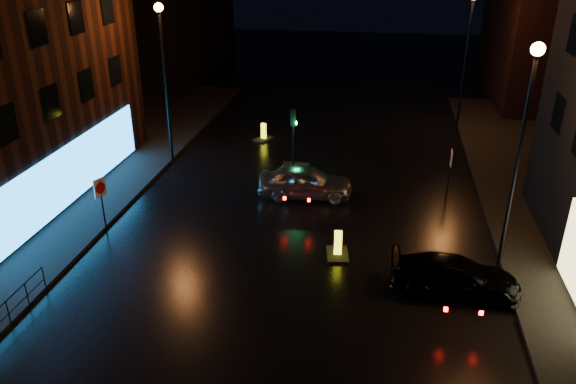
% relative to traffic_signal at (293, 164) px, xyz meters
% --- Properties ---
extents(ground, '(120.00, 120.00, 0.00)m').
position_rel_traffic_signal_xyz_m(ground, '(1.20, -14.00, -0.50)').
color(ground, black).
rests_on(ground, ground).
extents(pavement_left, '(12.00, 44.00, 0.15)m').
position_rel_traffic_signal_xyz_m(pavement_left, '(-12.80, -6.00, -0.43)').
color(pavement_left, black).
rests_on(pavement_left, ground).
extents(building_far_right, '(8.00, 14.00, 12.00)m').
position_rel_traffic_signal_xyz_m(building_far_right, '(16.20, 18.00, 5.50)').
color(building_far_right, black).
rests_on(building_far_right, ground).
extents(street_lamp_lfar, '(0.44, 0.44, 8.37)m').
position_rel_traffic_signal_xyz_m(street_lamp_lfar, '(-6.60, -0.00, 5.06)').
color(street_lamp_lfar, black).
rests_on(street_lamp_lfar, ground).
extents(street_lamp_rnear, '(0.44, 0.44, 8.37)m').
position_rel_traffic_signal_xyz_m(street_lamp_rnear, '(9.00, -8.00, 5.06)').
color(street_lamp_rnear, black).
rests_on(street_lamp_rnear, ground).
extents(street_lamp_rfar, '(0.44, 0.44, 8.37)m').
position_rel_traffic_signal_xyz_m(street_lamp_rfar, '(9.00, 8.00, 5.06)').
color(street_lamp_rfar, black).
rests_on(street_lamp_rfar, ground).
extents(traffic_signal, '(1.40, 2.40, 3.45)m').
position_rel_traffic_signal_xyz_m(traffic_signal, '(0.00, 0.00, 0.00)').
color(traffic_signal, black).
rests_on(traffic_signal, ground).
extents(silver_hatchback, '(4.53, 2.10, 1.50)m').
position_rel_traffic_signal_xyz_m(silver_hatchback, '(1.04, -2.71, 0.25)').
color(silver_hatchback, '#B4B7BC').
rests_on(silver_hatchback, ground).
extents(dark_sedan, '(4.49, 1.93, 1.29)m').
position_rel_traffic_signal_xyz_m(dark_sedan, '(7.27, -9.61, 0.14)').
color(dark_sedan, black).
rests_on(dark_sedan, ground).
extents(bollard_near, '(1.01, 1.35, 1.08)m').
position_rel_traffic_signal_xyz_m(bollard_near, '(3.06, -7.90, -0.27)').
color(bollard_near, black).
rests_on(bollard_near, ground).
extents(bollard_far, '(1.19, 1.39, 1.03)m').
position_rel_traffic_signal_xyz_m(bollard_far, '(-2.59, 4.72, -0.28)').
color(bollard_far, black).
rests_on(bollard_far, ground).
extents(road_sign_left, '(0.27, 0.56, 2.42)m').
position_rel_traffic_signal_xyz_m(road_sign_left, '(-6.70, -7.63, 1.31)').
color(road_sign_left, black).
rests_on(road_sign_left, ground).
extents(road_sign_right, '(0.08, 0.55, 2.25)m').
position_rel_traffic_signal_xyz_m(road_sign_right, '(7.70, -1.38, 1.18)').
color(road_sign_right, black).
rests_on(road_sign_right, ground).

